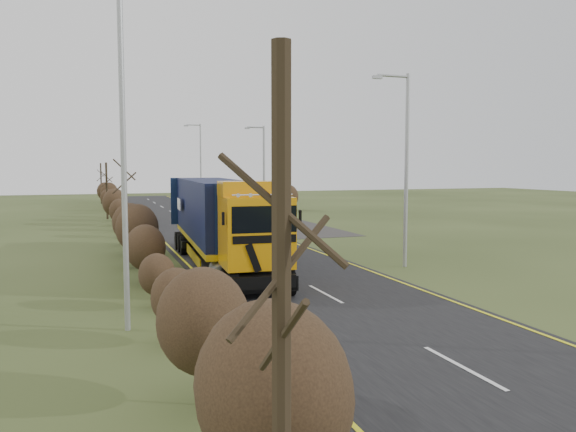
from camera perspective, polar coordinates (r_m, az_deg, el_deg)
The scene contains 14 objects.
ground at distance 24.40m, azimuth 0.04°, elevation -5.99°, with size 160.00×160.00×0.00m, color #323F1B.
road at distance 33.86m, azimuth -5.67°, elevation -2.90°, with size 8.00×120.00×0.02m, color black.
layby at distance 45.22m, azimuth -0.74°, elevation -0.89°, with size 6.00×18.00×0.02m, color #312E2B.
lane_markings at distance 33.56m, azimuth -5.55°, elevation -2.94°, with size 7.52×116.00×0.01m.
hedgerow at distance 30.67m, azimuth -15.67°, elevation -0.86°, with size 2.24×102.04×6.05m.
lorry at distance 26.27m, azimuth -7.00°, elevation -0.07°, with size 3.23×14.97×4.14m.
car_red_hatchback at distance 43.90m, azimuth -2.51°, elevation -0.15°, with size 1.69×4.20×1.43m, color #A42408.
car_blue_sedan at distance 46.58m, azimuth -1.35°, elevation 0.05°, with size 1.35×3.87×1.27m, color #091535.
streetlight_near at distance 26.45m, azimuth 11.75°, elevation 5.41°, with size 1.89×0.18×8.89m.
streetlight_mid at distance 46.91m, azimuth -2.56°, elevation 4.70°, with size 1.72×0.18×8.05m.
streetlight_far at distance 71.33m, azimuth -8.97°, elevation 5.66°, with size 2.12×0.20×10.01m.
left_pole at distance 16.35m, azimuth -16.38°, elevation 5.88°, with size 0.16×0.16×9.92m, color #9FA1A4.
speed_sign at distance 39.33m, azimuth -0.60°, elevation 0.26°, with size 0.56×0.10×2.05m.
warning_board at distance 48.88m, azimuth -3.32°, elevation 1.08°, with size 0.81×0.11×2.13m.
Camera 1 is at (-8.07, -22.56, 4.65)m, focal length 35.00 mm.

